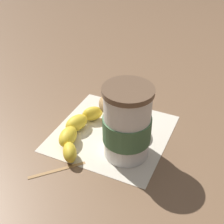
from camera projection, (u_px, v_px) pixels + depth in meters
The scene contains 6 objects.
ground_plane at pixel (112, 133), 0.68m from camera, with size 3.00×3.00×0.00m, color brown.
paper_napkin at pixel (112, 133), 0.68m from camera, with size 0.24×0.24×0.00m, color beige.
coffee_cup at pixel (127, 124), 0.59m from camera, with size 0.09×0.09×0.15m.
muffin at pixel (117, 109), 0.67m from camera, with size 0.08×0.08×0.08m.
banana at pixel (76, 130), 0.66m from camera, with size 0.10×0.18×0.03m.
wooden_stirrer at pixel (57, 170), 0.59m from camera, with size 0.11×0.01×0.00m, color #9E7547.
Camera 1 is at (-0.31, 0.42, 0.43)m, focal length 50.00 mm.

